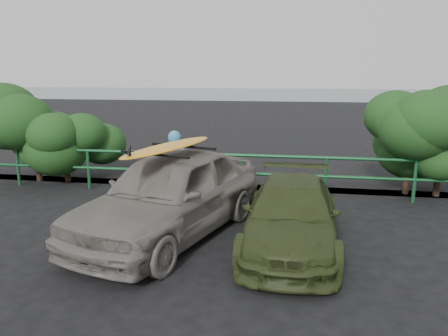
{
  "coord_description": "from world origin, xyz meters",
  "views": [
    {
      "loc": [
        2.23,
        -5.3,
        2.98
      ],
      "look_at": [
        0.93,
        2.7,
        1.19
      ],
      "focal_mm": 35.0,
      "sensor_mm": 36.0,
      "label": 1
    }
  ],
  "objects_px": {
    "guardrail": "(202,173)",
    "man": "(175,168)",
    "sedan": "(171,194)",
    "surfboard": "(169,147)",
    "olive_vehicle": "(291,215)"
  },
  "relations": [
    {
      "from": "sedan",
      "to": "surfboard",
      "type": "relative_size",
      "value": 1.74
    },
    {
      "from": "man",
      "to": "guardrail",
      "type": "bearing_deg",
      "value": -106.3
    },
    {
      "from": "olive_vehicle",
      "to": "sedan",
      "type": "bearing_deg",
      "value": 177.38
    },
    {
      "from": "guardrail",
      "to": "sedan",
      "type": "height_order",
      "value": "sedan"
    },
    {
      "from": "guardrail",
      "to": "surfboard",
      "type": "relative_size",
      "value": 5.24
    },
    {
      "from": "sedan",
      "to": "surfboard",
      "type": "distance_m",
      "value": 0.88
    },
    {
      "from": "guardrail",
      "to": "man",
      "type": "height_order",
      "value": "man"
    },
    {
      "from": "surfboard",
      "to": "olive_vehicle",
      "type": "bearing_deg",
      "value": 13.3
    },
    {
      "from": "guardrail",
      "to": "man",
      "type": "xyz_separation_m",
      "value": [
        -0.38,
        -1.07,
        0.34
      ]
    },
    {
      "from": "sedan",
      "to": "surfboard",
      "type": "height_order",
      "value": "surfboard"
    },
    {
      "from": "guardrail",
      "to": "sedan",
      "type": "relative_size",
      "value": 3.02
    },
    {
      "from": "guardrail",
      "to": "sedan",
      "type": "xyz_separation_m",
      "value": [
        0.03,
        -2.87,
        0.27
      ]
    },
    {
      "from": "surfboard",
      "to": "sedan",
      "type": "bearing_deg",
      "value": 93.47
    },
    {
      "from": "sedan",
      "to": "surfboard",
      "type": "bearing_deg",
      "value": -86.53
    },
    {
      "from": "olive_vehicle",
      "to": "surfboard",
      "type": "distance_m",
      "value": 2.47
    }
  ]
}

